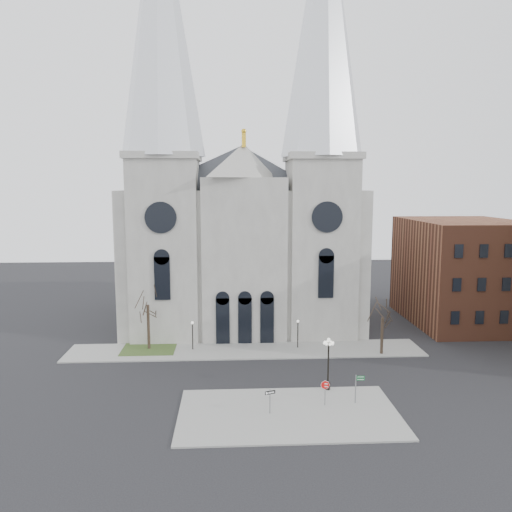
{
  "coord_description": "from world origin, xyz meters",
  "views": [
    {
      "loc": [
        -1.7,
        -43.43,
        18.52
      ],
      "look_at": [
        1.02,
        8.0,
        11.29
      ],
      "focal_mm": 35.0,
      "sensor_mm": 36.0,
      "label": 1
    }
  ],
  "objects_px": {
    "street_name_sign": "(357,387)",
    "stop_sign": "(325,387)",
    "globe_lamp": "(328,357)",
    "one_way_sign": "(270,397)"
  },
  "relations": [
    {
      "from": "stop_sign",
      "to": "street_name_sign",
      "type": "distance_m",
      "value": 2.78
    },
    {
      "from": "globe_lamp",
      "to": "one_way_sign",
      "type": "distance_m",
      "value": 7.44
    },
    {
      "from": "globe_lamp",
      "to": "one_way_sign",
      "type": "bearing_deg",
      "value": -141.26
    },
    {
      "from": "globe_lamp",
      "to": "stop_sign",
      "type": "bearing_deg",
      "value": -105.26
    },
    {
      "from": "one_way_sign",
      "to": "street_name_sign",
      "type": "distance_m",
      "value": 7.7
    },
    {
      "from": "stop_sign",
      "to": "globe_lamp",
      "type": "height_order",
      "value": "globe_lamp"
    },
    {
      "from": "globe_lamp",
      "to": "one_way_sign",
      "type": "xyz_separation_m",
      "value": [
        -5.66,
        -4.54,
        -1.66
      ]
    },
    {
      "from": "stop_sign",
      "to": "globe_lamp",
      "type": "xyz_separation_m",
      "value": [
        0.89,
        3.26,
        1.46
      ]
    },
    {
      "from": "stop_sign",
      "to": "street_name_sign",
      "type": "xyz_separation_m",
      "value": [
        2.76,
        0.3,
        -0.12
      ]
    },
    {
      "from": "street_name_sign",
      "to": "stop_sign",
      "type": "bearing_deg",
      "value": -173.96
    }
  ]
}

